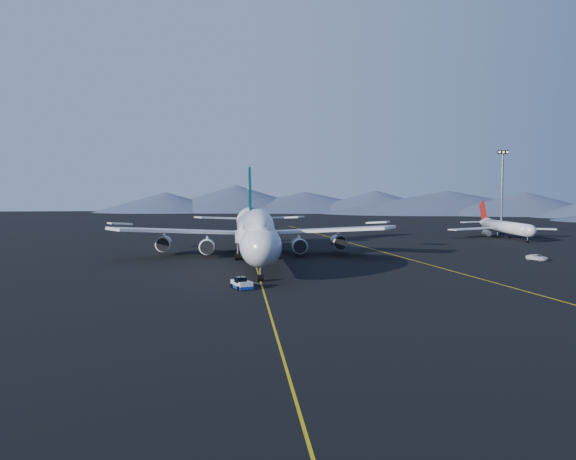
{
  "coord_description": "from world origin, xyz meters",
  "views": [
    {
      "loc": [
        -4.35,
        -125.52,
        15.01
      ],
      "look_at": [
        6.78,
        1.7,
        6.0
      ],
      "focal_mm": 40.0,
      "sensor_mm": 36.0,
      "label": 1
    }
  ],
  "objects": [
    {
      "name": "ground",
      "position": [
        0.0,
        0.0,
        0.0
      ],
      "size": [
        500.0,
        500.0,
        0.0
      ],
      "primitive_type": "plane",
      "color": "black",
      "rests_on": "ground"
    },
    {
      "name": "taxiway_line_side",
      "position": [
        30.0,
        10.0,
        0.01
      ],
      "size": [
        28.08,
        198.09,
        0.01
      ],
      "primitive_type": "cube",
      "rotation": [
        0.0,
        0.0,
        0.14
      ],
      "color": "gold",
      "rests_on": "ground"
    },
    {
      "name": "service_van",
      "position": [
        56.1,
        -3.69,
        0.61
      ],
      "size": [
        3.79,
        4.81,
        1.21
      ],
      "primitive_type": "imported",
      "rotation": [
        0.0,
        0.0,
        0.48
      ],
      "color": "white",
      "rests_on": "ground"
    },
    {
      "name": "boeing_747",
      "position": [
        0.0,
        0.03,
        5.81
      ],
      "size": [
        59.62,
        72.43,
        19.37
      ],
      "color": "silver",
      "rests_on": "ground"
    },
    {
      "name": "pushback_tug",
      "position": [
        -3.0,
        -33.33,
        0.56
      ],
      "size": [
        3.38,
        4.57,
        1.79
      ],
      "rotation": [
        0.0,
        0.0,
        0.35
      ],
      "color": "silver",
      "rests_on": "ground"
    },
    {
      "name": "floodlight_mast",
      "position": [
        77.94,
        64.17,
        12.94
      ],
      "size": [
        3.15,
        2.37,
        25.53
      ],
      "rotation": [
        0.0,
        0.0,
        0.43
      ],
      "color": "black",
      "rests_on": "ground"
    },
    {
      "name": "taxiway_line_main",
      "position": [
        0.0,
        0.0,
        0.01
      ],
      "size": [
        0.25,
        220.0,
        0.01
      ],
      "primitive_type": "cube",
      "color": "gold",
      "rests_on": "ground"
    },
    {
      "name": "second_jet",
      "position": [
        72.27,
        49.0,
        3.12
      ],
      "size": [
        32.09,
        36.25,
        10.32
      ],
      "rotation": [
        0.0,
        0.0,
        0.42
      ],
      "color": "silver",
      "rests_on": "ground"
    }
  ]
}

